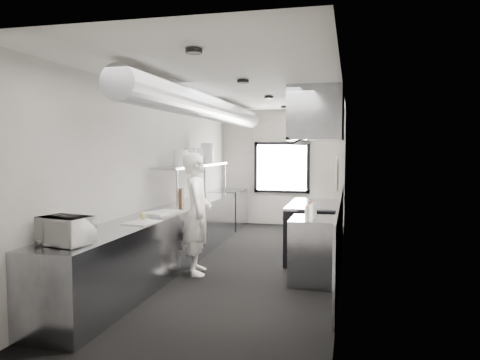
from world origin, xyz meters
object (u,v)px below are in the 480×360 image
Objects in this scene: plate_stack_b at (191,157)px; prep_counter at (166,240)px; knife_block at (180,196)px; squeeze_bottle_b at (307,213)px; squeeze_bottle_c at (313,211)px; line_cook at (197,214)px; plate_stack_a at (180,158)px; far_work_table at (228,209)px; small_plate at (143,220)px; plate_stack_c at (197,156)px; squeeze_bottle_a at (307,215)px; pass_shelf at (195,166)px; cutting_board at (164,212)px; range at (314,231)px; squeeze_bottle_e at (315,209)px; deli_tub_b at (77,231)px; deli_tub_a at (73,234)px; microwave at (65,230)px; squeeze_bottle_d at (311,211)px; exhaust_hood at (319,117)px; plate_stack_d at (208,153)px; bottle_station at (314,250)px.

prep_counter is at bearing -88.91° from plate_stack_b.
knife_block is at bearing -112.13° from plate_stack_b.
squeeze_bottle_c is at bearing 63.13° from squeeze_bottle_b.
plate_stack_a reaches higher than line_cook.
line_cook reaches higher than far_work_table.
plate_stack_a reaches higher than far_work_table.
plate_stack_a reaches higher than small_plate.
plate_stack_c is 3.27m from squeeze_bottle_a.
pass_shelf is 1.82m from cutting_board.
squeeze_bottle_b is (2.25, -1.87, -0.54)m from pass_shelf.
range is 8.53× the size of squeeze_bottle_e.
deli_tub_b is at bearing -92.13° from pass_shelf.
knife_block reaches higher than squeeze_bottle_b.
line_cook is at bearing -66.93° from plate_stack_b.
deli_tub_b is 1.22m from small_plate.
plate_stack_b is (0.01, 0.48, 0.01)m from plate_stack_a.
squeeze_bottle_e is (2.41, 2.35, 0.05)m from deli_tub_a.
knife_block reaches higher than squeeze_bottle_c.
deli_tub_a is (-0.70, -2.07, 0.04)m from line_cook.
microwave is 1.59× the size of plate_stack_b.
squeeze_bottle_c is at bearing -88.39° from squeeze_bottle_e.
prep_counter is at bearing 177.57° from squeeze_bottle_d.
cutting_board is 3.26× the size of squeeze_bottle_a.
range is (2.23, -0.30, -1.07)m from pass_shelf.
range is 1.33× the size of far_work_table.
deli_tub_a is at bearing -100.69° from knife_block.
deli_tub_b reaches higher than small_plate.
exhaust_hood reaches higher than small_plate.
plate_stack_a is 1.35× the size of squeeze_bottle_c.
exhaust_hood reaches higher than line_cook.
exhaust_hood is at bearing -48.06° from far_work_table.
deli_tub_b is at bearing -91.57° from plate_stack_d.
microwave reaches higher than bottle_station.
range is 0.89× the size of line_cook.
exhaust_hood is at bearing 88.79° from squeeze_bottle_b.
small_plate is at bearing 127.74° from line_cook.
squeeze_bottle_d is at bearing -98.66° from squeeze_bottle_e.
plate_stack_c is (-2.25, 0.52, 1.25)m from range.
squeeze_bottle_c is (2.42, 2.03, 0.05)m from deli_tub_a.
bottle_station is 3.22m from deli_tub_a.
squeeze_bottle_b is (-0.09, -0.17, 0.54)m from bottle_station.
plate_stack_b is at bearing 88.80° from plate_stack_a.
deli_tub_a is at bearing -139.88° from bottle_station.
plate_stack_a is at bearing -168.60° from exhaust_hood.
line_cook is (0.57, -0.18, 0.45)m from prep_counter.
deli_tub_b is 0.36× the size of plate_stack_d.
line_cook is at bearing -170.83° from squeeze_bottle_e.
plate_stack_b reaches higher than squeeze_bottle_a.
cutting_board is (-2.13, -1.40, 0.44)m from range.
squeeze_bottle_e is at bearing 82.06° from squeeze_bottle_b.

